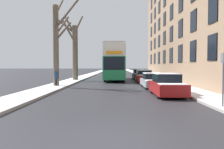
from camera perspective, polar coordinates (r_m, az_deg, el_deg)
ground_plane at (r=5.93m, az=0.67°, el=-16.61°), size 320.00×320.00×0.00m
sidewalk_left at (r=58.90m, az=-4.24°, el=0.44°), size 2.19×130.00×0.16m
sidewalk_right at (r=58.89m, az=6.40°, el=0.43°), size 2.19×130.00×0.16m
terrace_facade_right at (r=28.85m, az=24.28°, el=14.06°), size 9.10×37.78×15.84m
bare_tree_left_0 at (r=20.40m, az=-14.19°, el=8.33°), size 2.52×3.36×8.31m
bare_tree_left_1 at (r=28.56m, az=-9.79°, el=6.57°), size 3.30×2.15×8.54m
double_decker_bus at (r=29.58m, az=0.66°, el=3.65°), size 2.60×10.98×4.70m
parked_car_0 at (r=14.56m, az=14.07°, el=-2.75°), size 1.72×4.14×1.44m
parked_car_1 at (r=19.74m, az=10.63°, el=-1.60°), size 1.81×4.50×1.31m
parked_car_2 at (r=25.92m, az=8.35°, el=-0.52°), size 1.82×4.00×1.48m
parked_car_3 at (r=31.84m, az=7.00°, el=-0.03°), size 1.70×4.42×1.46m
oncoming_van at (r=50.58m, az=-0.40°, el=1.53°), size 1.98×5.78×2.39m
pedestrian_left_sidewalk at (r=20.16m, az=-14.36°, el=-0.72°), size 0.36×0.36×1.65m
street_sign_post at (r=10.56m, az=27.07°, el=-0.63°), size 0.32×0.07×2.49m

